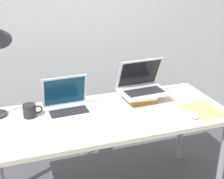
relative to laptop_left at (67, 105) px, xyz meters
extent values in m
cube|color=silver|center=(0.25, 0.92, 0.58)|extent=(8.00, 0.05, 2.70)
cube|color=beige|center=(0.25, -0.13, -0.06)|extent=(1.66, 0.70, 0.03)
cylinder|color=gray|center=(1.02, -0.42, -0.42)|extent=(0.05, 0.05, 0.69)
cylinder|color=gray|center=(1.02, 0.15, -0.42)|extent=(0.05, 0.05, 0.69)
cube|color=silver|center=(0.00, -0.03, -0.04)|extent=(0.33, 0.25, 0.02)
cube|color=#232328|center=(0.00, -0.04, -0.03)|extent=(0.26, 0.13, 0.00)
cube|color=silver|center=(0.00, 0.06, 0.08)|extent=(0.32, 0.08, 0.23)
cube|color=#0A2D4C|center=(0.00, 0.06, 0.08)|extent=(0.29, 0.06, 0.20)
cube|color=olive|center=(0.55, 0.02, -0.03)|extent=(0.20, 0.21, 0.03)
cube|color=white|center=(0.55, 0.02, 0.00)|extent=(0.22, 0.23, 0.03)
cube|color=silver|center=(0.58, 0.01, 0.02)|extent=(0.36, 0.27, 0.02)
cube|color=#232328|center=(0.58, -0.01, 0.03)|extent=(0.29, 0.15, 0.00)
cube|color=silver|center=(0.57, 0.08, 0.14)|extent=(0.35, 0.12, 0.23)
cube|color=black|center=(0.57, 0.08, 0.14)|extent=(0.32, 0.11, 0.20)
cube|color=white|center=(0.58, -0.35, -0.04)|extent=(0.28, 0.12, 0.01)
cube|color=silver|center=(0.58, -0.35, -0.04)|extent=(0.26, 0.10, 0.00)
ellipsoid|color=white|center=(0.78, -0.36, -0.03)|extent=(0.06, 0.10, 0.03)
cube|color=#EFE066|center=(0.91, -0.29, -0.04)|extent=(0.24, 0.28, 0.01)
cylinder|color=#232328|center=(-0.26, 0.00, 0.00)|extent=(0.09, 0.09, 0.09)
torus|color=#232328|center=(-0.20, 0.00, 0.00)|extent=(0.06, 0.01, 0.06)
camera|label=1|loc=(-0.33, -1.95, 0.92)|focal=50.00mm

